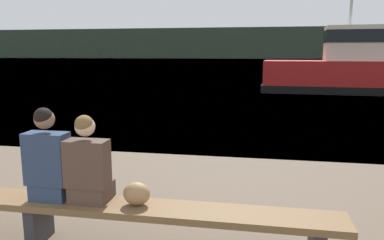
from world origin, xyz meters
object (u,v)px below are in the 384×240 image
(person_right, at_px, (88,166))
(shopping_bag, at_px, (137,194))
(tugboat_red, at_px, (346,72))
(person_left, at_px, (48,160))
(bench_main, at_px, (38,206))

(person_right, height_order, shopping_bag, person_right)
(person_right, height_order, tugboat_red, tugboat_red)
(person_left, distance_m, tugboat_red, 17.96)
(bench_main, xyz_separation_m, tugboat_red, (6.59, 16.77, 0.65))
(tugboat_red, bearing_deg, person_right, 163.81)
(bench_main, distance_m, person_right, 0.77)
(bench_main, height_order, person_left, person_left)
(bench_main, bearing_deg, tugboat_red, 68.53)
(bench_main, xyz_separation_m, person_right, (0.60, 0.00, 0.48))
(shopping_bag, bearing_deg, person_right, -178.66)
(person_left, xyz_separation_m, shopping_bag, (0.95, 0.01, -0.31))
(shopping_bag, relative_size, tugboat_red, 0.03)
(bench_main, relative_size, person_right, 6.89)
(bench_main, xyz_separation_m, shopping_bag, (1.11, 0.01, 0.21))
(person_left, height_order, shopping_bag, person_left)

